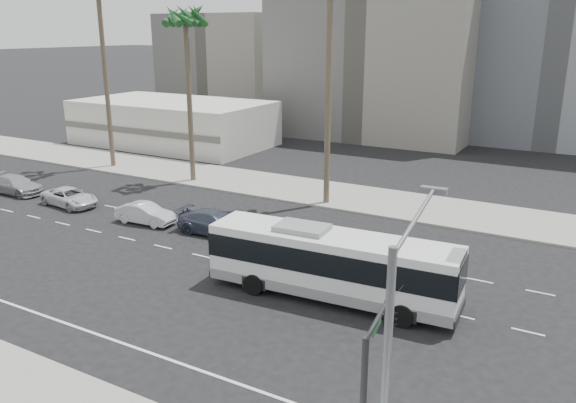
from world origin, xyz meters
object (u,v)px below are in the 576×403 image
Objects in this scene: car_a at (216,223)px; streetlight_corner at (392,362)px; city_bus at (332,263)px; car_b at (145,214)px; traffic_signal at (387,323)px; palm_mid at (185,21)px; car_d at (15,185)px; car_c at (70,197)px.

streetlight_corner is at bearing -135.57° from car_a.
car_a is 24.08m from streetlight_corner.
car_b is (-15.99, 4.08, -1.17)m from city_bus.
car_b is 0.79× the size of traffic_signal.
palm_mid is at bearing 41.53° from car_a.
palm_mid is at bearing -45.85° from car_d.
streetlight_corner reaches higher than car_a.
city_bus is at bearing -94.47° from car_c.
palm_mid is at bearing 134.06° from streetlight_corner.
streetlight_corner reaches higher than car_c.
car_a is 0.98× the size of traffic_signal.
car_c is 34.86m from streetlight_corner.
city_bus is 1.47× the size of streetlight_corner.
city_bus is 16.55m from car_b.
city_bus reaches higher than car_d.
traffic_signal is 0.36× the size of palm_mid.
car_a is at bearing 135.14° from streetlight_corner.
car_b is 14.41m from car_d.
car_a reaches higher than car_d.
city_bus is 11.55m from car_a.
traffic_signal is at bearing -42.10° from palm_mid.
car_d is (-19.91, -0.16, -0.03)m from car_a.
palm_mid is at bearing -13.17° from car_c.
car_c is (-23.85, 4.37, -1.21)m from city_bus.
car_c is 6.55m from car_d.
car_d is (-30.40, 4.54, -1.14)m from city_bus.
traffic_signal is at bearing -60.06° from city_bus.
streetlight_corner is at bearing -62.12° from city_bus.
car_c is at bearing 150.72° from streetlight_corner.
car_d is (-14.41, 0.46, 0.04)m from car_b.
car_a is 0.36× the size of palm_mid.
traffic_signal is at bearing -125.04° from car_b.
traffic_signal is (22.00, -13.14, 3.83)m from car_b.
car_b is 0.50× the size of streetlight_corner.
car_b is 0.88× the size of car_c.
traffic_signal reaches higher than car_a.
city_bus is at bearing -35.91° from palm_mid.
streetlight_corner is (22.96, -15.46, 4.10)m from car_b.
car_d is at bearing -134.90° from palm_mid.
city_bus reaches higher than car_a.
streetlight_corner is 38.70m from palm_mid.
car_d is 39.05m from traffic_signal.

